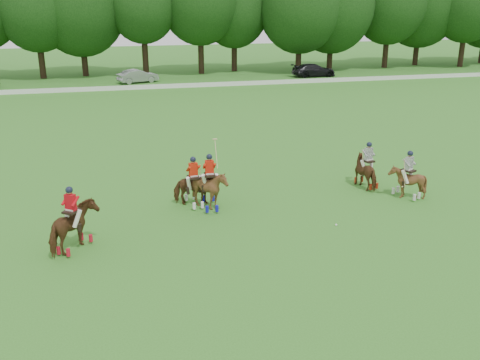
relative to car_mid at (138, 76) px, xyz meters
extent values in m
plane|color=#337020|center=(1.34, -42.50, -0.72)|extent=(180.00, 180.00, 0.00)
cylinder|color=black|center=(-10.29, 5.99, 1.61)|extent=(0.70, 0.70, 4.64)
ellipsoid|color=black|center=(-10.29, 5.99, 7.23)|extent=(8.80, 8.80, 10.13)
cylinder|color=black|center=(-5.65, 7.02, 1.44)|extent=(0.70, 0.70, 4.31)
ellipsoid|color=black|center=(-5.65, 7.02, 7.60)|extent=(10.67, 10.67, 12.27)
cylinder|color=black|center=(1.30, 5.50, 1.90)|extent=(0.70, 0.70, 5.24)
ellipsoid|color=black|center=(1.30, 5.50, 7.54)|extent=(8.06, 8.06, 9.26)
cylinder|color=black|center=(7.97, 5.74, 1.88)|extent=(0.70, 0.70, 5.19)
cylinder|color=black|center=(12.40, 7.12, 1.52)|extent=(0.70, 0.70, 4.48)
ellipsoid|color=black|center=(12.40, 7.12, 6.99)|extent=(8.60, 8.60, 9.89)
cylinder|color=black|center=(19.88, 4.32, 1.39)|extent=(0.70, 0.70, 4.21)
ellipsoid|color=black|center=(19.88, 4.32, 7.29)|extent=(10.11, 10.11, 11.63)
cylinder|color=black|center=(24.59, 5.67, 1.32)|extent=(0.70, 0.70, 4.07)
ellipsoid|color=black|center=(24.59, 5.67, 7.28)|extent=(10.46, 10.46, 12.03)
cylinder|color=black|center=(32.50, 5.88, 1.68)|extent=(0.70, 0.70, 4.79)
ellipsoid|color=black|center=(32.50, 5.88, 7.63)|extent=(9.47, 9.47, 10.89)
cylinder|color=black|center=(37.93, 7.42, 1.51)|extent=(0.70, 0.70, 4.44)
ellipsoid|color=black|center=(37.93, 7.42, 7.79)|extent=(10.84, 10.84, 12.47)
cylinder|color=black|center=(42.76, 4.24, 1.71)|extent=(0.70, 0.70, 4.86)
ellipsoid|color=black|center=(42.76, 4.24, 7.50)|extent=(8.94, 8.94, 10.28)
cube|color=white|center=(1.34, -4.50, -0.50)|extent=(120.00, 0.10, 0.44)
imported|color=#95959A|center=(0.00, 0.00, 0.00)|extent=(4.60, 2.88, 1.43)
imported|color=black|center=(20.25, 0.00, 0.02)|extent=(5.17, 2.24, 1.48)
imported|color=#482A13|center=(-4.81, -40.55, 0.16)|extent=(1.99, 2.24, 1.76)
cube|color=black|center=(-4.81, -40.55, 0.81)|extent=(0.68, 0.71, 0.08)
cylinder|color=tan|center=(-5.06, -40.37, 0.73)|extent=(0.15, 0.19, 1.29)
imported|color=#482A13|center=(0.12, -37.26, 0.06)|extent=(1.72, 1.54, 1.55)
cube|color=black|center=(0.12, -37.26, 0.62)|extent=(0.52, 0.62, 0.08)
cylinder|color=tan|center=(0.41, -37.21, 0.54)|extent=(0.06, 0.21, 1.29)
imported|color=#482A13|center=(0.75, -37.72, 0.17)|extent=(1.53, 1.70, 1.78)
cube|color=black|center=(0.75, -37.72, 0.83)|extent=(0.48, 0.59, 0.08)
cylinder|color=tan|center=(1.05, -37.74, 1.75)|extent=(0.08, 0.77, 1.08)
imported|color=#482A13|center=(8.64, -36.83, 0.06)|extent=(1.20, 1.97, 1.55)
cube|color=black|center=(8.64, -36.83, 0.63)|extent=(0.55, 0.64, 0.08)
cylinder|color=tan|center=(8.35, -36.89, 0.55)|extent=(0.07, 0.21, 1.29)
imported|color=#482A13|center=(9.76, -38.60, 0.05)|extent=(1.71, 1.78, 1.52)
cube|color=black|center=(9.76, -38.60, 0.60)|extent=(0.64, 0.70, 0.08)
cylinder|color=tan|center=(9.49, -38.73, 0.52)|extent=(0.12, 0.20, 1.29)
sphere|color=white|center=(5.34, -40.83, -0.67)|extent=(0.09, 0.09, 0.09)
camera|label=1|loc=(-3.19, -59.17, 8.03)|focal=40.00mm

